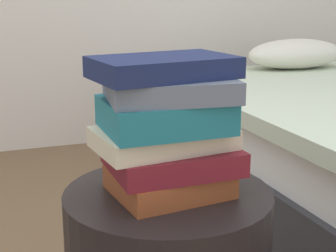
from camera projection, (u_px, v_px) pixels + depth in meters
The scene contains 6 objects.
book_rust at pixel (171, 181), 1.06m from camera, with size 0.22×0.19×0.05m, color #994723.
book_maroon at pixel (171, 157), 1.06m from camera, with size 0.25×0.21×0.05m, color maroon.
book_cream at pixel (163, 138), 1.04m from camera, with size 0.27×0.17×0.04m, color beige.
book_teal at pixel (164, 114), 1.02m from camera, with size 0.24×0.20×0.06m, color #1E727F.
book_slate at pixel (169, 88), 1.01m from camera, with size 0.24×0.19×0.04m, color slate.
book_navy at pixel (164, 67), 1.00m from camera, with size 0.27×0.17×0.04m, color #19234C.
Camera 1 is at (-0.34, -0.94, 0.87)m, focal length 55.13 mm.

